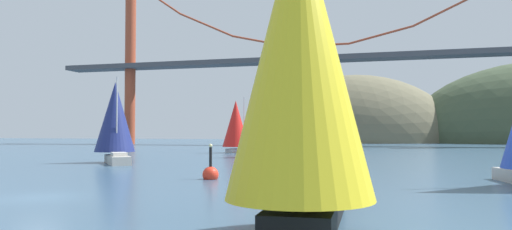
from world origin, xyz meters
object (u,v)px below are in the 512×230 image
Objects in this scene: sailboat_red_spinnaker at (237,126)px; sailboat_crimson_sail at (327,129)px; sailboat_navy_sail at (115,120)px; channel_buoy at (211,174)px; sailboat_yellow_sail at (300,64)px; sailboat_orange_sail at (258,127)px.

sailboat_red_spinnaker is 1.12× the size of sailboat_crimson_sail.
channel_buoy is (15.76, -13.55, -4.05)m from sailboat_navy_sail.
channel_buoy is (-9.07, 15.91, -4.96)m from sailboat_yellow_sail.
sailboat_yellow_sail is (19.97, -55.44, 1.21)m from sailboat_red_spinnaker.
sailboat_navy_sail is at bearing -100.59° from sailboat_red_spinnaker.
sailboat_navy_sail is (-11.58, -13.86, 0.68)m from sailboat_orange_sail.
sailboat_red_spinnaker is at bearing 158.10° from sailboat_crimson_sail.
sailboat_navy_sail is 27.98m from sailboat_crimson_sail.
sailboat_orange_sail is 1.06× the size of sailboat_crimson_sail.
sailboat_yellow_sail is at bearing -60.31° from channel_buoy.
sailboat_navy_sail reaches higher than sailboat_crimson_sail.
sailboat_orange_sail is 18.07m from sailboat_navy_sail.
channel_buoy is (10.91, -39.54, -3.75)m from sailboat_red_spinnaker.
sailboat_yellow_sail is (24.83, -29.46, 0.91)m from sailboat_navy_sail.
channel_buoy is at bearing 119.69° from sailboat_yellow_sail.
sailboat_navy_sail is at bearing 139.31° from channel_buoy.
sailboat_crimson_sail is at bearing 83.82° from channel_buoy.
sailboat_navy_sail reaches higher than sailboat_orange_sail.
sailboat_yellow_sail is 4.01× the size of channel_buoy.
channel_buoy is (-3.65, -33.69, -3.20)m from sailboat_crimson_sail.
sailboat_crimson_sail is (-5.42, 49.59, -1.76)m from sailboat_yellow_sail.
sailboat_navy_sail is 26.43m from sailboat_red_spinnaker.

